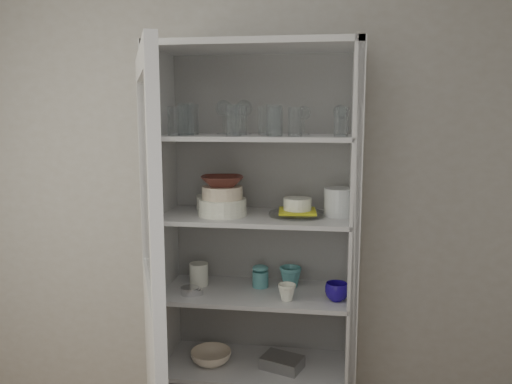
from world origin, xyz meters
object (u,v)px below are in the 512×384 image
Objects in this scene: pantry_cabinet at (258,272)px; glass_platter at (297,214)px; goblet_2 at (304,119)px; tin_box at (282,362)px; plate_stack_front at (222,207)px; white_canister at (199,274)px; mug_blue at (337,292)px; mug_white at (287,292)px; yellow_trivet at (297,211)px; white_ramekin at (297,204)px; cupboard_door at (154,339)px; grey_bowl_stack at (338,202)px; plate_stack_back at (217,202)px; goblet_1 at (244,116)px; goblet_0 at (224,116)px; teal_jar at (260,277)px; goblet_3 at (340,119)px; mug_teal at (290,277)px; measuring_cups at (190,291)px; cream_dish at (211,357)px; terracotta_bowl at (222,181)px; cream_bowl at (222,192)px.

glass_platter is (0.21, -0.06, 0.33)m from pantry_cabinet.
pantry_cabinet is at bearing -176.38° from goblet_2.
plate_stack_front is at bearing 179.78° from tin_box.
white_canister is (-0.15, 0.08, -0.38)m from plate_stack_front.
mug_blue is 0.24m from mug_white.
mug_white is (-0.04, -0.12, -0.37)m from glass_platter.
plate_stack_front is 0.38m from yellow_trivet.
glass_platter is at bearing 0.00° from yellow_trivet.
white_ramekin is 0.66m from white_canister.
cupboard_door is (-0.33, -0.70, -0.07)m from pantry_cabinet.
plate_stack_front is 0.58m from grey_bowl_stack.
cupboard_door reaches higher than mug_blue.
plate_stack_back is at bearing 150.51° from cupboard_door.
tin_box is at bearing -27.69° from goblet_1.
cupboard_door is at bearing -101.73° from goblet_0.
teal_jar is at bearing -28.09° from pantry_cabinet.
goblet_2 is 0.18m from goblet_3.
grey_bowl_stack is (0.41, -0.04, 0.39)m from pantry_cabinet.
grey_bowl_stack reaches higher than mug_teal.
pantry_cabinet is 0.48m from tin_box.
plate_stack_front is at bearing -169.81° from mug_white.
cupboard_door reaches higher than white_canister.
goblet_0 is 0.91m from measuring_cups.
mug_blue reaches higher than mug_white.
cream_dish is at bearing -174.90° from grey_bowl_stack.
terracotta_bowl is at bearing 180.00° from plate_stack_front.
teal_jar is at bearing 164.79° from glass_platter.
cream_dish is (-0.00, -0.18, -0.80)m from plate_stack_back.
pantry_cabinet is at bearing -6.98° from goblet_1.
plate_stack_front is (-0.57, -0.11, -0.44)m from goblet_3.
glass_platter reaches higher than teal_jar.
yellow_trivet is 0.80m from tin_box.
tin_box is (0.46, -0.08, -0.43)m from white_canister.
goblet_3 reaches higher than plate_stack_front.
tin_box is at bearing -0.22° from terracotta_bowl.
goblet_2 is at bearing 16.37° from cream_bowl.
goblet_2 is 0.72× the size of cream_dish.
goblet_0 reaches higher than plate_stack_front.
goblet_2 reaches higher than white_ramekin.
goblet_1 is 0.55m from yellow_trivet.
goblet_0 is at bearing 177.20° from goblet_1.
teal_jar is at bearing 174.96° from grey_bowl_stack.
cream_dish is at bearing -152.75° from mug_teal.
grey_bowl_stack is 0.66× the size of cream_dish.
cupboard_door is at bearing -129.80° from yellow_trivet.
mug_teal is at bearing 15.37° from cream_dish.
mug_teal is at bearing -9.04° from plate_stack_back.
yellow_trivet is 0.38m from mug_teal.
yellow_trivet is 0.64m from white_canister.
plate_stack_front is at bearing 21.86° from measuring_cups.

